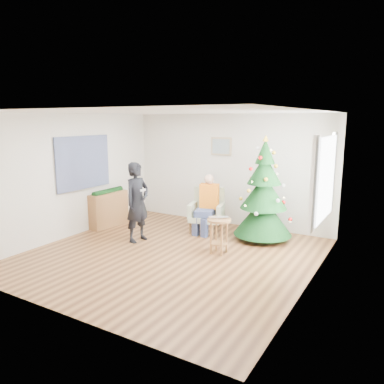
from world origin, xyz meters
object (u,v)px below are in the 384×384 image
Objects in this scene: standing_man at (137,202)px; console at (109,209)px; armchair at (207,216)px; stool at (219,236)px; christmas_tree at (264,194)px.

console is (-1.28, 0.52, -0.42)m from standing_man.
armchair is at bearing 22.34° from console.
stool is 1.84m from standing_man.
standing_man reaches higher than console.
stool is 0.66× the size of console.
armchair is (-1.24, -0.14, -0.62)m from christmas_tree.
christmas_tree reaches higher than standing_man.
christmas_tree is 3.27× the size of stool.
christmas_tree reaches higher than armchair.
christmas_tree is 2.17× the size of console.
armchair is 0.99× the size of console.
standing_man is (-2.18, -1.39, -0.16)m from christmas_tree.
christmas_tree reaches higher than stool.
standing_man is at bearing -174.32° from stool.
standing_man is (-1.77, -0.18, 0.48)m from stool.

